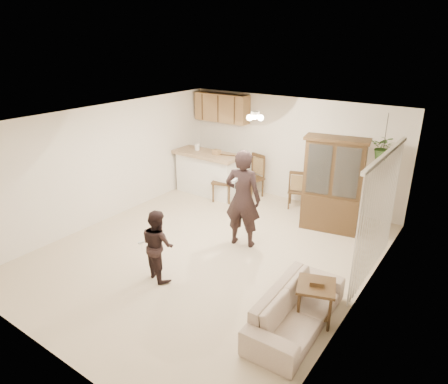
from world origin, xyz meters
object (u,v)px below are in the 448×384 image
Objects in this scene: sofa at (297,303)px; chair_hutch_left at (252,185)px; adult at (243,201)px; chair_bar at (224,188)px; chair_hutch_right at (297,197)px; side_table at (315,301)px; china_hutch at (333,186)px; child at (158,241)px.

sofa is 1.75× the size of chair_hutch_left.
chair_bar is at bearing -58.91° from adult.
side_table is at bearing 99.24° from chair_hutch_right.
chair_hutch_left is at bearing -18.72° from chair_hutch_right.
china_hutch is (1.14, 1.61, 0.07)m from adult.
child is 1.26× the size of chair_hutch_left.
chair_bar is at bearing 45.83° from sofa.
chair_bar is at bearing -110.22° from chair_hutch_left.
adult is 2.58m from chair_hutch_left.
child is at bearing -169.27° from side_table.
sofa is at bearing -36.31° from chair_hutch_left.
chair_bar is (-2.72, 0.01, -0.66)m from china_hutch.
china_hutch is at bearing 107.56° from side_table.
child reaches higher than chair_hutch_right.
child is at bearing 61.70° from chair_hutch_right.
china_hutch is 2.94× the size of side_table.
chair_hutch_right is at bearing 118.97° from side_table.
china_hutch reaches higher than chair_hutch_left.
china_hutch is 2.80m from chair_bar.
chair_hutch_right is (0.09, 2.26, -0.63)m from adult.
sofa is 4.87m from chair_hutch_left.
child is 3.57m from chair_bar.
chair_hutch_right is at bearing 2.97° from chair_bar.
adult is at bearing -47.87° from chair_hutch_left.
chair_bar is at bearing -55.20° from child.
chair_hutch_left is at bearing 132.34° from side_table.
chair_hutch_left is 1.13× the size of chair_hutch_right.
sofa is 1.04× the size of adult.
sofa is 2.45m from child.
china_hutch is (1.65, 3.38, 0.30)m from child.
adult is 0.92× the size of china_hutch.
chair_hutch_left is 1.25m from chair_hutch_right.
side_table is at bearing -56.44° from chair_bar.
china_hutch is at bearing 11.75° from sofa.
chair_hutch_left is (-1.15, 2.23, -0.60)m from adult.
adult is 2.34m from chair_hutch_right.
side_table is (2.05, -1.28, -0.60)m from adult.
china_hutch is at bearing -18.00° from chair_bar.
chair_hutch_right is (-1.04, 0.64, -0.70)m from china_hutch.
china_hutch is 1.83× the size of chair_hutch_left.
adult reaches higher than chair_hutch_left.
china_hutch is 2.46m from chair_hutch_left.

